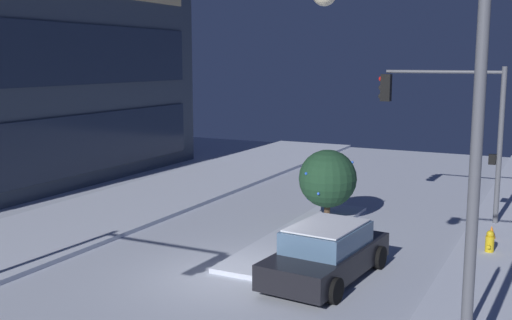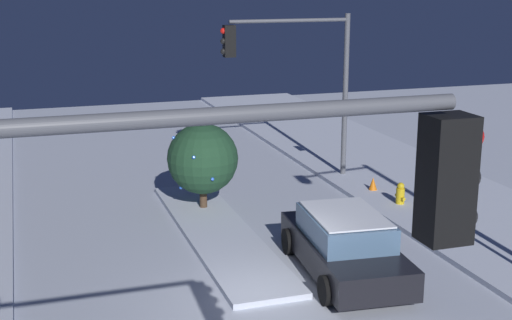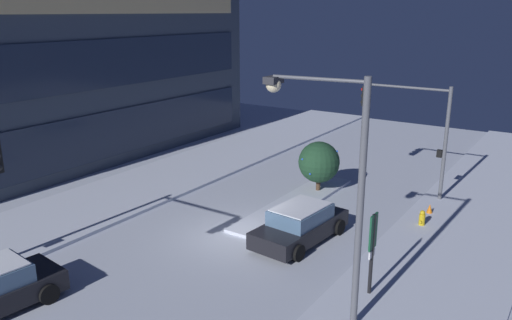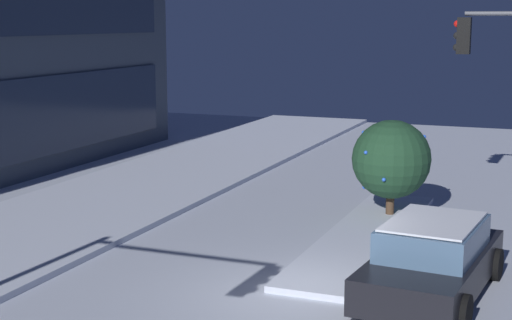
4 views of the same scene
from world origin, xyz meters
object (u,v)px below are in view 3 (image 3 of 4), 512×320
Objects in this scene: car_near at (300,224)px; street_lamp_arched at (333,167)px; parking_info_sign at (372,245)px; decorated_tree_median at (319,162)px; construction_cone at (430,210)px; traffic_light_corner_near_right at (410,119)px; fire_hydrant at (422,219)px.

street_lamp_arched is (-4.47, -3.38, 4.12)m from car_near.
parking_info_sign is 9.97m from decorated_tree_median.
construction_cone is (10.05, -0.23, -4.56)m from street_lamp_arched.
traffic_light_corner_near_right is 12.28m from street_lamp_arched.
traffic_light_corner_near_right is at bearing 28.09° from fire_hydrant.
parking_info_sign is (2.01, -0.55, -3.00)m from street_lamp_arched.
car_near is 5.96m from decorated_tree_median.
street_lamp_arched is 11.81m from decorated_tree_median.
street_lamp_arched is at bearing -137.75° from car_near.
decorated_tree_median is at bearing 29.39° from traffic_light_corner_near_right.
decorated_tree_median reaches higher than car_near.
traffic_light_corner_near_right is 5.42m from fire_hydrant.
fire_hydrant reaches higher than construction_cone.
traffic_light_corner_near_right is at bearing 41.45° from construction_cone.
street_lamp_arched reaches higher than traffic_light_corner_near_right.
parking_info_sign is at bearing 102.03° from traffic_light_corner_near_right.
decorated_tree_median is (1.52, 5.73, 1.24)m from fire_hydrant.
parking_info_sign reaches higher than car_near.
fire_hydrant is at bearing -176.01° from construction_cone.
decorated_tree_median is at bearing 25.15° from car_near.
decorated_tree_median is (-2.13, 3.78, -2.26)m from traffic_light_corner_near_right.
fire_hydrant is at bearing -98.95° from street_lamp_arched.
street_lamp_arched reaches higher than decorated_tree_median.
street_lamp_arched is (-12.14, -1.61, 0.95)m from traffic_light_corner_near_right.
traffic_light_corner_near_right is at bearing -78.31° from parking_info_sign.
parking_info_sign is (-10.13, -2.16, -2.05)m from traffic_light_corner_near_right.
parking_info_sign is at bearing -143.41° from decorated_tree_median.
car_near reaches higher than fire_hydrant.
construction_cone is at bearing 131.45° from traffic_light_corner_near_right.
street_lamp_arched is at bearing 74.37° from parking_info_sign.
street_lamp_arched is 9.59m from fire_hydrant.
street_lamp_arched is 2.56× the size of parking_info_sign.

